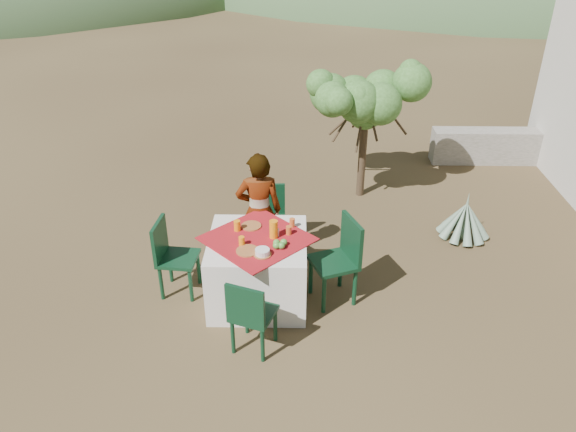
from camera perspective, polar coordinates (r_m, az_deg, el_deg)
The scene contains 21 objects.
ground at distance 6.48m, azimuth 0.08°, elevation -6.66°, with size 160.00×160.00×0.00m, color #372A19.
table at distance 6.04m, azimuth -3.05°, elevation -5.34°, with size 1.30×1.30×0.76m.
chair_far at distance 6.84m, azimuth -1.89°, elevation 0.09°, with size 0.41×0.41×0.83m.
chair_near at distance 5.32m, azimuth -3.85°, elevation -9.88°, with size 0.49×0.49×0.83m.
chair_left at distance 6.20m, azimuth -11.81°, elevation -3.80°, with size 0.44×0.44×0.88m.
chair_right at distance 5.97m, azimuth 5.37°, elevation -4.12°, with size 0.57×0.57×0.96m.
person at distance 6.40m, azimuth -2.95°, elevation 0.47°, with size 0.52×0.34×1.43m, color #8C6651.
shrub_tree at distance 7.91m, azimuth 8.27°, elevation 11.17°, with size 1.47×1.44×1.73m.
agave at distance 7.52m, azimuth 17.49°, elevation -0.41°, with size 0.65×0.67×0.70m.
stone_wall at distance 9.96m, azimuth 21.78°, elevation 6.60°, with size 2.60×0.35×0.55m, color gray.
plate_far at distance 6.03m, azimuth -3.76°, elevation -1.01°, with size 0.22×0.22×0.01m, color brown.
plate_near at distance 5.62m, azimuth -4.14°, elevation -3.55°, with size 0.23×0.23×0.01m, color brown.
glass_far at distance 5.95m, azimuth -5.19°, elevation -0.98°, with size 0.07×0.07×0.12m, color orange.
glass_near at distance 5.70m, azimuth -4.73°, elevation -2.55°, with size 0.06×0.06×0.10m, color orange.
juice_pitcher at distance 5.78m, azimuth -1.47°, elevation -1.35°, with size 0.09×0.09×0.19m, color orange.
bowl_plate at distance 5.56m, azimuth -2.61°, elevation -3.92°, with size 0.18×0.18×0.01m, color brown.
white_bowl at distance 5.54m, azimuth -2.62°, elevation -3.64°, with size 0.15×0.15×0.05m, color silver.
jar_left at distance 5.86m, azimuth 0.08°, elevation -1.46°, with size 0.06×0.06×0.09m, color #CB5B23.
jar_right at distance 5.99m, azimuth 0.43°, elevation -0.67°, with size 0.06×0.06×0.10m, color #CB5B23.
napkin_holder at distance 5.83m, azimuth -1.24°, elevation -1.70°, with size 0.06×0.04×0.08m, color silver.
fruit_cluster at distance 5.66m, azimuth -0.87°, elevation -2.86°, with size 0.14×0.13×0.07m.
Camera 1 is at (0.09, -5.21, 3.85)m, focal length 35.00 mm.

